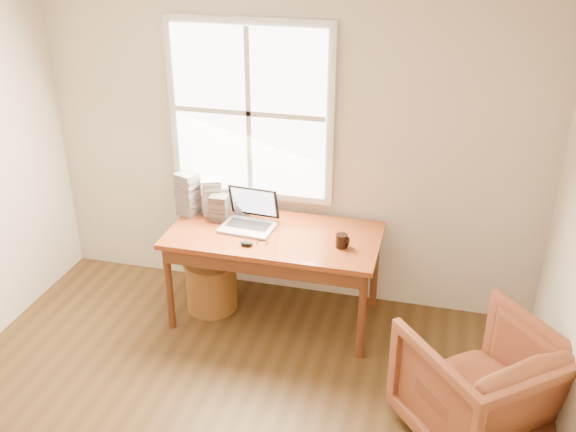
# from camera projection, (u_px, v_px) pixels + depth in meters

# --- Properties ---
(room_shell) EXTENTS (4.04, 4.54, 2.64)m
(room_shell) POSITION_uv_depth(u_px,v_px,m) (180.00, 279.00, 3.17)
(room_shell) COLOR #4D351A
(room_shell) RESTS_ON ground
(desk) EXTENTS (1.60, 0.80, 0.04)m
(desk) POSITION_uv_depth(u_px,v_px,m) (274.00, 236.00, 4.85)
(desk) COLOR brown
(desk) RESTS_ON room_shell
(armchair) EXTENTS (1.16, 1.16, 0.76)m
(armchair) POSITION_uv_depth(u_px,v_px,m) (482.00, 386.00, 3.85)
(armchair) COLOR brown
(armchair) RESTS_ON room_shell
(wicker_stool) EXTENTS (0.47, 0.47, 0.41)m
(wicker_stool) POSITION_uv_depth(u_px,v_px,m) (212.00, 285.00, 5.20)
(wicker_stool) COLOR brown
(wicker_stool) RESTS_ON room_shell
(laptop) EXTENTS (0.42, 0.44, 0.29)m
(laptop) POSITION_uv_depth(u_px,v_px,m) (247.00, 212.00, 4.84)
(laptop) COLOR #B1B4B9
(laptop) RESTS_ON desk
(mouse) EXTENTS (0.10, 0.06, 0.03)m
(mouse) POSITION_uv_depth(u_px,v_px,m) (247.00, 243.00, 4.66)
(mouse) COLOR black
(mouse) RESTS_ON desk
(coffee_mug) EXTENTS (0.11, 0.11, 0.10)m
(coffee_mug) POSITION_uv_depth(u_px,v_px,m) (342.00, 241.00, 4.63)
(coffee_mug) COLOR black
(coffee_mug) RESTS_ON desk
(cd_stack_a) EXTENTS (0.19, 0.18, 0.30)m
(cd_stack_a) POSITION_uv_depth(u_px,v_px,m) (212.00, 196.00, 5.09)
(cd_stack_a) COLOR silver
(cd_stack_a) RESTS_ON desk
(cd_stack_b) EXTENTS (0.14, 0.12, 0.21)m
(cd_stack_b) POSITION_uv_depth(u_px,v_px,m) (219.00, 207.00, 5.00)
(cd_stack_b) COLOR #232328
(cd_stack_b) RESTS_ON desk
(cd_stack_c) EXTENTS (0.19, 0.18, 0.35)m
(cd_stack_c) POSITION_uv_depth(u_px,v_px,m) (188.00, 194.00, 5.07)
(cd_stack_c) COLOR #A2A2AF
(cd_stack_c) RESTS_ON desk
(cd_stack_d) EXTENTS (0.17, 0.16, 0.17)m
(cd_stack_d) POSITION_uv_depth(u_px,v_px,m) (243.00, 203.00, 5.12)
(cd_stack_d) COLOR silver
(cd_stack_d) RESTS_ON desk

